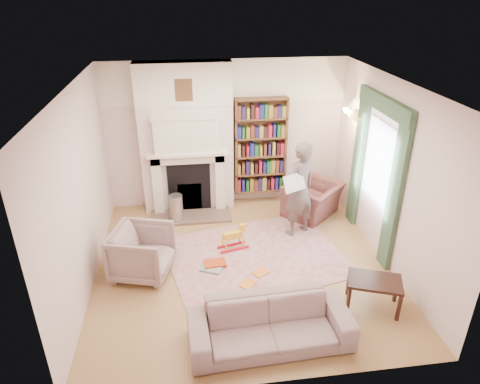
{
  "coord_description": "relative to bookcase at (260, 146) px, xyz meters",
  "views": [
    {
      "loc": [
        -0.79,
        -5.51,
        4.0
      ],
      "look_at": [
        0.0,
        0.25,
        1.15
      ],
      "focal_mm": 32.0,
      "sensor_mm": 36.0,
      "label": 1
    }
  ],
  "objects": [
    {
      "name": "floor",
      "position": [
        -0.65,
        -2.12,
        -1.18
      ],
      "size": [
        4.5,
        4.5,
        0.0
      ],
      "primitive_type": "plane",
      "color": "olive",
      "rests_on": "ground"
    },
    {
      "name": "ceiling",
      "position": [
        -0.65,
        -2.12,
        1.62
      ],
      "size": [
        4.5,
        4.5,
        0.0
      ],
      "primitive_type": "plane",
      "rotation": [
        3.14,
        0.0,
        0.0
      ],
      "color": "white",
      "rests_on": "wall_back"
    },
    {
      "name": "wall_back",
      "position": [
        -0.65,
        0.13,
        0.22
      ],
      "size": [
        4.5,
        0.0,
        4.5
      ],
      "primitive_type": "plane",
      "rotation": [
        1.57,
        0.0,
        0.0
      ],
      "color": "beige",
      "rests_on": "floor"
    },
    {
      "name": "wall_front",
      "position": [
        -0.65,
        -4.37,
        0.22
      ],
      "size": [
        4.5,
        0.0,
        4.5
      ],
      "primitive_type": "plane",
      "rotation": [
        -1.57,
        0.0,
        0.0
      ],
      "color": "beige",
      "rests_on": "floor"
    },
    {
      "name": "wall_left",
      "position": [
        -2.9,
        -2.12,
        0.22
      ],
      "size": [
        0.0,
        4.5,
        4.5
      ],
      "primitive_type": "plane",
      "rotation": [
        1.57,
        0.0,
        1.57
      ],
      "color": "beige",
      "rests_on": "floor"
    },
    {
      "name": "wall_right",
      "position": [
        1.6,
        -2.12,
        0.22
      ],
      "size": [
        0.0,
        4.5,
        4.5
      ],
      "primitive_type": "plane",
      "rotation": [
        1.57,
        0.0,
        -1.57
      ],
      "color": "beige",
      "rests_on": "floor"
    },
    {
      "name": "fireplace",
      "position": [
        -1.4,
        -0.07,
        0.21
      ],
      "size": [
        1.7,
        0.58,
        2.8
      ],
      "color": "beige",
      "rests_on": "floor"
    },
    {
      "name": "bookcase",
      "position": [
        0.0,
        0.0,
        0.0
      ],
      "size": [
        1.0,
        0.24,
        1.85
      ],
      "primitive_type": "cube",
      "color": "brown",
      "rests_on": "floor"
    },
    {
      "name": "window",
      "position": [
        1.58,
        -1.72,
        0.27
      ],
      "size": [
        0.02,
        0.9,
        1.3
      ],
      "primitive_type": "cube",
      "color": "silver",
      "rests_on": "wall_right"
    },
    {
      "name": "curtain_left",
      "position": [
        1.55,
        -2.42,
        0.02
      ],
      "size": [
        0.07,
        0.32,
        2.4
      ],
      "primitive_type": "cube",
      "color": "#2E4831",
      "rests_on": "floor"
    },
    {
      "name": "curtain_right",
      "position": [
        1.55,
        -1.02,
        0.02
      ],
      "size": [
        0.07,
        0.32,
        2.4
      ],
      "primitive_type": "cube",
      "color": "#2E4831",
      "rests_on": "floor"
    },
    {
      "name": "pelmet",
      "position": [
        1.54,
        -1.72,
        1.2
      ],
      "size": [
        0.09,
        1.7,
        0.24
      ],
      "primitive_type": "cube",
      "color": "#2E4831",
      "rests_on": "wall_right"
    },
    {
      "name": "wall_sconce",
      "position": [
        1.38,
        -0.62,
        0.72
      ],
      "size": [
        0.2,
        0.24,
        0.24
      ],
      "primitive_type": null,
      "color": "gold",
      "rests_on": "wall_right"
    },
    {
      "name": "rug",
      "position": [
        -0.41,
        -1.94,
        -1.17
      ],
      "size": [
        3.11,
        2.62,
        0.01
      ],
      "primitive_type": "cube",
      "rotation": [
        0.0,
        0.0,
        0.21
      ],
      "color": "beige",
      "rests_on": "floor"
    },
    {
      "name": "armchair_reading",
      "position": [
        0.89,
        -0.7,
        -0.86
      ],
      "size": [
        1.3,
        1.29,
        0.63
      ],
      "primitive_type": "imported",
      "rotation": [
        0.0,
        0.0,
        3.87
      ],
      "color": "#512B2B",
      "rests_on": "floor"
    },
    {
      "name": "armchair_left",
      "position": [
        -2.17,
        -2.15,
        -0.79
      ],
      "size": [
        1.03,
        1.02,
        0.76
      ],
      "primitive_type": "imported",
      "rotation": [
        0.0,
        0.0,
        1.29
      ],
      "color": "#A49A87",
      "rests_on": "floor"
    },
    {
      "name": "sofa",
      "position": [
        -0.54,
        -3.78,
        -0.89
      ],
      "size": [
        2.0,
        0.85,
        0.57
      ],
      "primitive_type": "imported",
      "rotation": [
        0.0,
        0.0,
        0.04
      ],
      "color": "#A69689",
      "rests_on": "floor"
    },
    {
      "name": "man_reading",
      "position": [
        0.44,
        -1.3,
        -0.32
      ],
      "size": [
        0.74,
        0.64,
        1.7
      ],
      "primitive_type": "imported",
      "rotation": [
        0.0,
        0.0,
        3.61
      ],
      "color": "#594B47",
      "rests_on": "floor"
    },
    {
      "name": "newspaper",
      "position": [
        0.29,
        -1.5,
        -0.1
      ],
      "size": [
        0.42,
        0.29,
        0.28
      ],
      "primitive_type": "cube",
      "rotation": [
        -0.35,
        0.0,
        0.47
      ],
      "color": "silver",
      "rests_on": "man_reading"
    },
    {
      "name": "coffee_table",
      "position": [
        0.96,
        -3.33,
        -0.95
      ],
      "size": [
        0.81,
        0.67,
        0.45
      ],
      "primitive_type": null,
      "rotation": [
        0.0,
        0.0,
        -0.36
      ],
      "color": "#361C13",
      "rests_on": "floor"
    },
    {
      "name": "paraffin_heater",
      "position": [
        -1.66,
        -0.64,
        -0.9
      ],
      "size": [
        0.29,
        0.29,
        0.55
      ],
      "primitive_type": "cylinder",
      "rotation": [
        0.0,
        0.0,
        -0.25
      ],
      "color": "#A0A3A7",
      "rests_on": "floor"
    },
    {
      "name": "rocking_horse",
      "position": [
        -0.74,
        -1.67,
        -0.95
      ],
      "size": [
        0.53,
        0.32,
        0.44
      ],
      "primitive_type": null,
      "rotation": [
        0.0,
        0.0,
        0.25
      ],
      "color": "gold",
      "rests_on": "rug"
    },
    {
      "name": "board_game",
      "position": [
        -1.12,
        -2.16,
        -1.15
      ],
      "size": [
        0.43,
        0.43,
        0.03
      ],
      "primitive_type": "cube",
      "rotation": [
        0.0,
        0.0,
        -0.43
      ],
      "color": "gold",
      "rests_on": "rug"
    },
    {
      "name": "game_box_lid",
      "position": [
        -1.08,
        -2.1,
        -1.14
      ],
      "size": [
        0.35,
        0.25,
        0.06
      ],
      "primitive_type": "cube",
      "rotation": [
        0.0,
        0.0,
        0.08
      ],
      "color": "#BB3615",
      "rests_on": "rug"
    },
    {
      "name": "comic_annuals",
      "position": [
        -0.52,
        -2.52,
        -1.16
      ],
      "size": [
        0.53,
        0.54,
        0.02
      ],
      "color": "red",
      "rests_on": "rug"
    }
  ]
}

